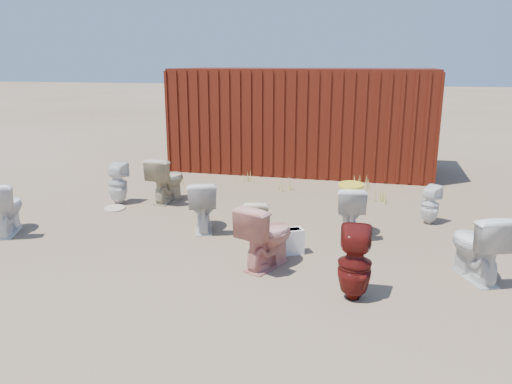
% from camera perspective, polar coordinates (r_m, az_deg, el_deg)
% --- Properties ---
extents(ground, '(100.00, 100.00, 0.00)m').
position_cam_1_polar(ground, '(7.51, -1.13, -5.19)').
color(ground, brown).
rests_on(ground, ground).
extents(shipping_container, '(6.00, 2.40, 2.40)m').
position_cam_1_polar(shipping_container, '(12.23, 5.37, 8.27)').
color(shipping_container, '#47190B').
rests_on(shipping_container, ground).
extents(toilet_front_a, '(0.74, 0.92, 0.82)m').
position_cam_1_polar(toilet_front_a, '(8.47, -26.79, -1.59)').
color(toilet_front_a, white).
rests_on(toilet_front_a, ground).
extents(toilet_front_pink, '(0.75, 0.94, 0.84)m').
position_cam_1_polar(toilet_front_pink, '(6.34, 1.22, -4.96)').
color(toilet_front_pink, tan).
rests_on(toilet_front_pink, ground).
extents(toilet_front_c, '(0.69, 0.89, 0.80)m').
position_cam_1_polar(toilet_front_c, '(7.76, -6.13, -1.51)').
color(toilet_front_c, silver).
rests_on(toilet_front_c, ground).
extents(toilet_front_maroon, '(0.38, 0.39, 0.83)m').
position_cam_1_polar(toilet_front_maroon, '(5.61, 11.21, -8.04)').
color(toilet_front_maroon, '#5A120F').
rests_on(toilet_front_maroon, ground).
extents(toilet_front_e, '(0.75, 0.94, 0.84)m').
position_cam_1_polar(toilet_front_e, '(6.56, 23.95, -5.60)').
color(toilet_front_e, silver).
rests_on(toilet_front_e, ground).
extents(toilet_back_a, '(0.36, 0.37, 0.77)m').
position_cam_1_polar(toilet_back_a, '(9.51, -15.52, 0.95)').
color(toilet_back_a, silver).
rests_on(toilet_back_a, ground).
extents(toilet_back_beige_left, '(0.58, 0.89, 0.85)m').
position_cam_1_polar(toilet_back_beige_left, '(9.45, -10.13, 1.43)').
color(toilet_back_beige_left, '#BEB28B').
rests_on(toilet_back_beige_left, ground).
extents(toilet_back_beige_right, '(0.43, 0.67, 0.65)m').
position_cam_1_polar(toilet_back_beige_right, '(7.23, 0.23, -3.27)').
color(toilet_back_beige_right, beige).
rests_on(toilet_back_beige_right, ground).
extents(toilet_back_yellowlid, '(0.53, 0.80, 0.77)m').
position_cam_1_polar(toilet_back_yellowlid, '(7.65, 10.68, -2.06)').
color(toilet_back_yellowlid, silver).
rests_on(toilet_back_yellowlid, ground).
extents(toilet_back_e, '(0.39, 0.40, 0.63)m').
position_cam_1_polar(toilet_back_e, '(8.52, 19.28, -1.38)').
color(toilet_back_e, white).
rests_on(toilet_back_e, ground).
extents(yellow_lid, '(0.39, 0.48, 0.02)m').
position_cam_1_polar(yellow_lid, '(7.55, 10.82, 0.81)').
color(yellow_lid, yellow).
rests_on(yellow_lid, toilet_back_yellowlid).
extents(loose_tank, '(0.53, 0.42, 0.35)m').
position_cam_1_polar(loose_tank, '(6.83, 3.31, -5.71)').
color(loose_tank, white).
rests_on(loose_tank, ground).
extents(loose_lid_near, '(0.42, 0.52, 0.02)m').
position_cam_1_polar(loose_lid_near, '(8.60, -1.48, -2.50)').
color(loose_lid_near, beige).
rests_on(loose_lid_near, ground).
extents(loose_lid_far, '(0.53, 0.58, 0.02)m').
position_cam_1_polar(loose_lid_far, '(9.27, -15.84, -1.79)').
color(loose_lid_far, '#CAB792').
rests_on(loose_lid_far, ground).
extents(weed_clump_a, '(0.36, 0.36, 0.28)m').
position_cam_1_polar(weed_clump_a, '(10.58, -9.09, 1.32)').
color(weed_clump_a, '#AFB247').
rests_on(weed_clump_a, ground).
extents(weed_clump_b, '(0.32, 0.32, 0.28)m').
position_cam_1_polar(weed_clump_b, '(10.15, 3.18, 0.92)').
color(weed_clump_b, '#AFB247').
rests_on(weed_clump_b, ground).
extents(weed_clump_c, '(0.36, 0.36, 0.30)m').
position_cam_1_polar(weed_clump_c, '(9.62, 13.58, -0.19)').
color(weed_clump_c, '#AFB247').
rests_on(weed_clump_c, ground).
extents(weed_clump_d, '(0.30, 0.30, 0.22)m').
position_cam_1_polar(weed_clump_d, '(10.96, -0.95, 1.81)').
color(weed_clump_d, '#AFB247').
rests_on(weed_clump_d, ground).
extents(weed_clump_e, '(0.34, 0.34, 0.31)m').
position_cam_1_polar(weed_clump_e, '(10.59, 11.97, 1.27)').
color(weed_clump_e, '#AFB247').
rests_on(weed_clump_e, ground).
extents(weed_clump_f, '(0.28, 0.28, 0.27)m').
position_cam_1_polar(weed_clump_f, '(7.96, 23.81, -4.31)').
color(weed_clump_f, '#AFB247').
rests_on(weed_clump_f, ground).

